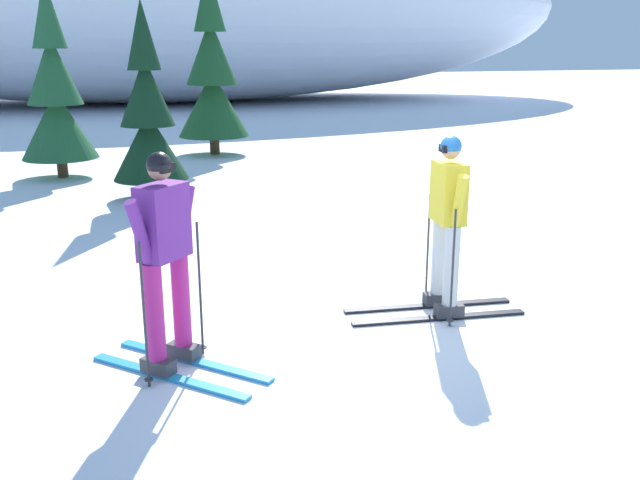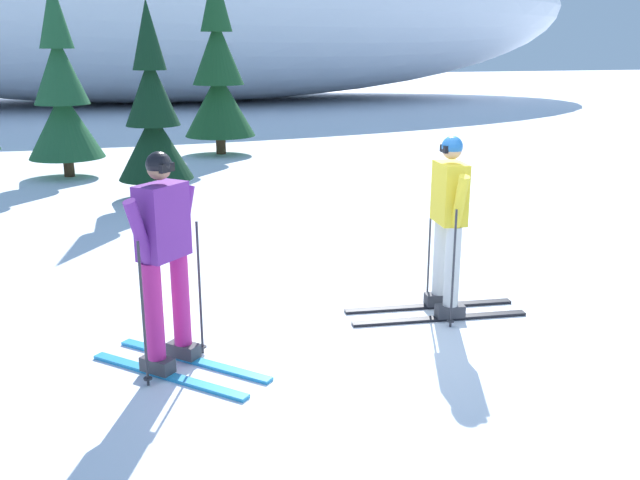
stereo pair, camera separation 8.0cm
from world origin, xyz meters
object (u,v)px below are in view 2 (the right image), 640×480
object	(u,v)px
skier_yellow_jacket	(447,223)
pine_tree_center_right	(153,117)
skier_purple_jacket	(165,257)
pine_tree_center_left	(62,96)
pine_tree_far_right	(218,77)

from	to	relation	value
skier_yellow_jacket	pine_tree_center_right	size ratio (longest dim) A/B	0.54
skier_yellow_jacket	skier_purple_jacket	size ratio (longest dim) A/B	0.99
skier_yellow_jacket	pine_tree_center_left	distance (m)	10.08
skier_yellow_jacket	pine_tree_far_right	size ratio (longest dim) A/B	0.40
skier_purple_jacket	pine_tree_far_right	size ratio (longest dim) A/B	0.41
pine_tree_center_right	pine_tree_far_right	size ratio (longest dim) A/B	0.75
pine_tree_center_right	pine_tree_far_right	distance (m)	5.23
skier_yellow_jacket	pine_tree_center_right	xyz separation A→B (m)	(-2.31, 6.61, 0.47)
skier_yellow_jacket	skier_purple_jacket	distance (m)	2.81
skier_yellow_jacket	pine_tree_center_left	bearing A→B (deg)	112.83
pine_tree_far_right	skier_purple_jacket	bearing A→B (deg)	-101.54
pine_tree_far_right	pine_tree_center_left	bearing A→B (deg)	-148.52
skier_purple_jacket	pine_tree_center_left	xyz separation A→B (m)	(-1.13, 9.69, 0.67)
pine_tree_center_left	skier_purple_jacket	bearing A→B (deg)	-83.36
skier_yellow_jacket	pine_tree_center_left	size ratio (longest dim) A/B	0.46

